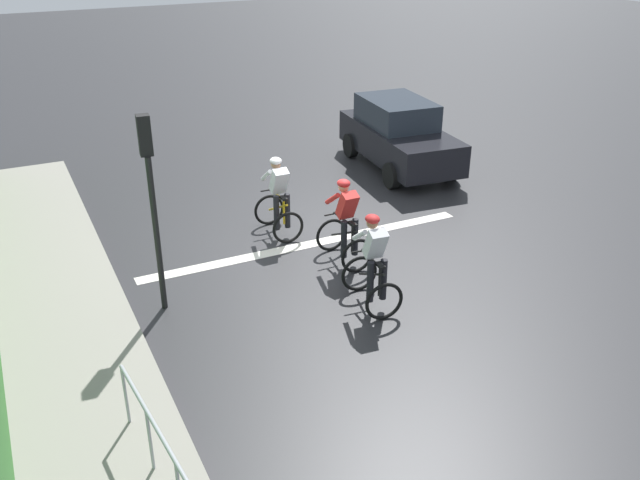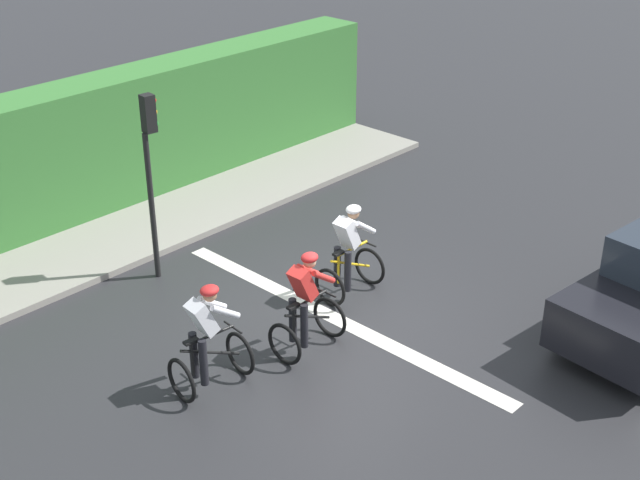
% 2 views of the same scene
% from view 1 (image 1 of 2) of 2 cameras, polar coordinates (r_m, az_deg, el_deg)
% --- Properties ---
extents(ground_plane, '(80.00, 80.00, 0.00)m').
position_cam_1_polar(ground_plane, '(14.01, -1.29, -0.13)').
color(ground_plane, '#28282B').
extents(sidewalk_kerb, '(2.80, 18.15, 0.12)m').
position_cam_1_polar(sidewalk_kerb, '(11.22, -21.71, -9.00)').
color(sidewalk_kerb, gray).
rests_on(sidewalk_kerb, ground).
extents(road_marking_stop_line, '(7.00, 0.30, 0.01)m').
position_cam_1_polar(road_marking_stop_line, '(13.87, -1.00, -0.38)').
color(road_marking_stop_line, silver).
rests_on(road_marking_stop_line, ground).
extents(cyclist_lead, '(0.78, 1.14, 1.66)m').
position_cam_1_polar(cyclist_lead, '(11.43, 4.46, -2.04)').
color(cyclist_lead, black).
rests_on(cyclist_lead, ground).
extents(cyclist_second, '(0.70, 1.09, 1.66)m').
position_cam_1_polar(cyclist_second, '(12.87, 2.14, 1.33)').
color(cyclist_second, black).
rests_on(cyclist_second, ground).
extents(cyclist_mid, '(0.68, 1.08, 1.66)m').
position_cam_1_polar(cyclist_mid, '(14.04, -3.49, 3.45)').
color(cyclist_mid, black).
rests_on(cyclist_mid, ground).
extents(car_black, '(2.17, 4.24, 1.76)m').
position_cam_1_polar(car_black, '(18.06, 6.60, 8.73)').
color(car_black, black).
rests_on(car_black, ground).
extents(traffic_light_near_crossing, '(0.22, 0.31, 3.34)m').
position_cam_1_polar(traffic_light_near_crossing, '(11.13, -13.98, 4.51)').
color(traffic_light_near_crossing, black).
rests_on(traffic_light_near_crossing, ground).
extents(pedestrian_railing_kerbside, '(0.30, 2.90, 1.03)m').
position_cam_1_polar(pedestrian_railing_kerbside, '(8.04, -13.06, -16.79)').
color(pedestrian_railing_kerbside, '#999EA3').
rests_on(pedestrian_railing_kerbside, ground).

